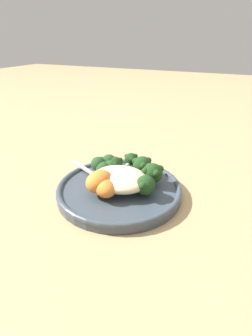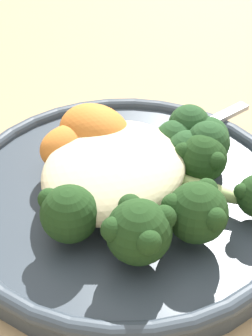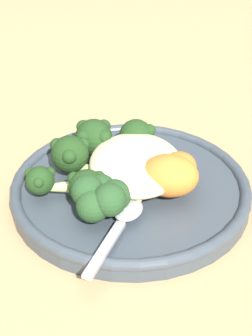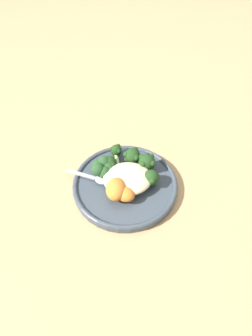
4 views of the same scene
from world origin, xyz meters
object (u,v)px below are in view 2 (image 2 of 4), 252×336
object	(u,v)px
plate	(127,198)
quinoa_mound	(114,169)
kale_tuft	(193,140)
broccoli_stalk_2	(190,208)
broccoli_stalk_4	(182,160)
broccoli_stalk_3	(230,192)
sweet_potato_chunk_0	(95,133)
spoon	(176,138)
broccoli_stalk_0	(83,202)
sweet_potato_chunk_1	(72,147)
broccoli_stalk_1	(136,217)

from	to	relation	value
plate	quinoa_mound	bearing A→B (deg)	-55.25
quinoa_mound	kale_tuft	xyz separation A→B (m)	(-0.05, 0.04, 0.00)
broccoli_stalk_2	broccoli_stalk_4	world-z (taller)	broccoli_stalk_2
broccoli_stalk_3	broccoli_stalk_4	bearing A→B (deg)	159.05
sweet_potato_chunk_0	spoon	bearing A→B (deg)	132.37
quinoa_mound	broccoli_stalk_0	world-z (taller)	broccoli_stalk_0
quinoa_mound	sweet_potato_chunk_1	bearing A→B (deg)	-104.24
broccoli_stalk_0	broccoli_stalk_2	xyz separation A→B (m)	(-0.02, 0.06, 0.00)
broccoli_stalk_0	broccoli_stalk_1	bearing A→B (deg)	92.95
broccoli_stalk_0	kale_tuft	size ratio (longest dim) A/B	2.21
broccoli_stalk_1	sweet_potato_chunk_1	xyz separation A→B (m)	(-0.05, -0.07, -0.00)
broccoli_stalk_4	kale_tuft	bearing A→B (deg)	67.94
sweet_potato_chunk_1	plate	bearing A→B (deg)	83.92
quinoa_mound	kale_tuft	size ratio (longest dim) A/B	1.98
broccoli_stalk_3	kale_tuft	distance (m)	0.05
sweet_potato_chunk_1	broccoli_stalk_1	bearing A→B (deg)	57.38
sweet_potato_chunk_1	broccoli_stalk_2	bearing A→B (deg)	75.86
kale_tuft	plate	bearing A→B (deg)	-30.42
kale_tuft	broccoli_stalk_1	bearing A→B (deg)	-1.63
quinoa_mound	broccoli_stalk_4	size ratio (longest dim) A/B	1.22
plate	broccoli_stalk_1	size ratio (longest dim) A/B	2.33
broccoli_stalk_2	broccoli_stalk_4	distance (m)	0.05
broccoli_stalk_1	kale_tuft	world-z (taller)	broccoli_stalk_1
spoon	sweet_potato_chunk_0	bearing A→B (deg)	157.14
sweet_potato_chunk_1	spoon	distance (m)	0.08
broccoli_stalk_2	kale_tuft	bearing A→B (deg)	136.77
broccoli_stalk_4	broccoli_stalk_0	bearing A→B (deg)	-142.89
kale_tuft	quinoa_mound	bearing A→B (deg)	-33.71
quinoa_mound	broccoli_stalk_2	distance (m)	0.06
plate	kale_tuft	distance (m)	0.06
plate	sweet_potato_chunk_0	xyz separation A→B (m)	(-0.02, -0.04, 0.03)
broccoli_stalk_1	spoon	size ratio (longest dim) A/B	0.97
broccoli_stalk_4	sweet_potato_chunk_0	size ratio (longest dim) A/B	1.60
broccoli_stalk_3	kale_tuft	world-z (taller)	kale_tuft
broccoli_stalk_1	sweet_potato_chunk_0	bearing A→B (deg)	-167.89
broccoli_stalk_2	broccoli_stalk_4	xyz separation A→B (m)	(-0.05, -0.02, -0.00)
spoon	broccoli_stalk_1	bearing A→B (deg)	-146.32
broccoli_stalk_3	sweet_potato_chunk_0	size ratio (longest dim) A/B	2.04
plate	sweet_potato_chunk_1	xyz separation A→B (m)	(-0.01, -0.05, 0.03)
spoon	broccoli_stalk_2	bearing A→B (deg)	-127.92
broccoli_stalk_0	broccoli_stalk_2	distance (m)	0.07
broccoli_stalk_0	broccoli_stalk_1	distance (m)	0.04
quinoa_mound	broccoli_stalk_2	xyz separation A→B (m)	(0.02, 0.06, 0.00)
quinoa_mound	spoon	xyz separation A→B (m)	(-0.07, 0.02, -0.01)
broccoli_stalk_1	sweet_potato_chunk_0	xyz separation A→B (m)	(-0.06, -0.06, 0.00)
quinoa_mound	broccoli_stalk_1	bearing A→B (deg)	42.35
broccoli_stalk_2	broccoli_stalk_3	world-z (taller)	broccoli_stalk_2
broccoli_stalk_4	sweet_potato_chunk_0	xyz separation A→B (m)	(0.01, -0.07, 0.01)
broccoli_stalk_2	spoon	world-z (taller)	broccoli_stalk_2
broccoli_stalk_1	broccoli_stalk_4	world-z (taller)	broccoli_stalk_1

